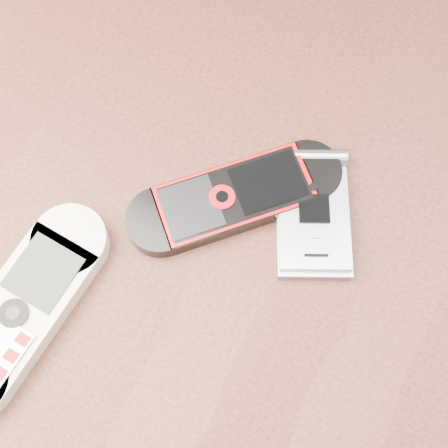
# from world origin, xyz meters

# --- Properties ---
(ground) EXTENTS (4.00, 4.00, 0.00)m
(ground) POSITION_xyz_m (0.00, 0.00, 0.00)
(ground) COLOR #472B19
(ground) RESTS_ON ground
(table) EXTENTS (1.20, 0.80, 0.75)m
(table) POSITION_xyz_m (0.00, 0.00, 0.64)
(table) COLOR black
(table) RESTS_ON ground
(nokia_white) EXTENTS (0.07, 0.17, 0.02)m
(nokia_white) POSITION_xyz_m (-0.09, -0.11, 0.76)
(nokia_white) COLOR silver
(nokia_white) RESTS_ON table
(nokia_black_red) EXTENTS (0.15, 0.15, 0.02)m
(nokia_black_red) POSITION_xyz_m (0.00, 0.02, 0.76)
(nokia_black_red) COLOR black
(nokia_black_red) RESTS_ON table
(motorola_razr) EXTENTS (0.09, 0.12, 0.02)m
(motorola_razr) POSITION_xyz_m (0.06, 0.03, 0.76)
(motorola_razr) COLOR #B3B3B8
(motorola_razr) RESTS_ON table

